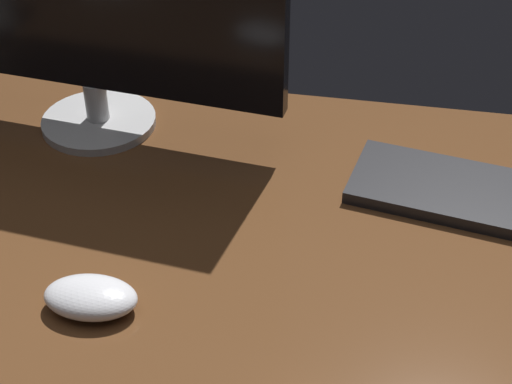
# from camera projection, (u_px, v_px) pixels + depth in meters

# --- Properties ---
(desk) EXTENTS (1.40, 0.84, 0.02)m
(desk) POSITION_uv_depth(u_px,v_px,m) (207.00, 268.00, 0.99)
(desk) COLOR brown
(desk) RESTS_ON ground
(computer_mouse) EXTENTS (0.11, 0.07, 0.04)m
(computer_mouse) POSITION_uv_depth(u_px,v_px,m) (91.00, 297.00, 0.91)
(computer_mouse) COLOR silver
(computer_mouse) RESTS_ON desk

